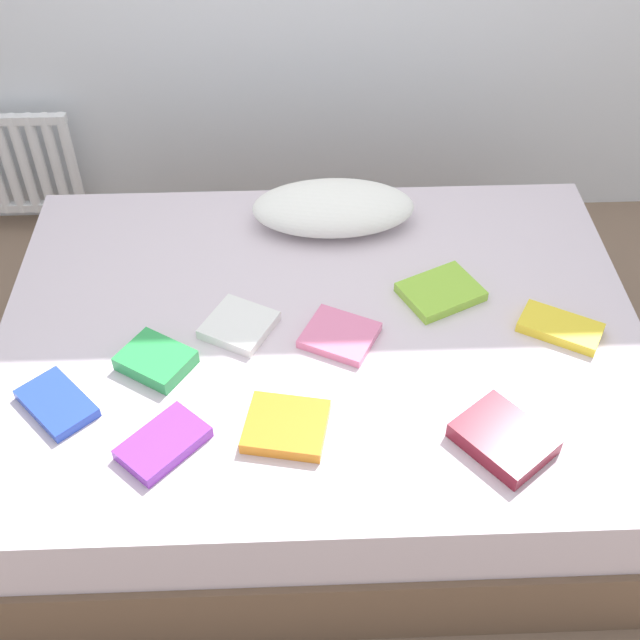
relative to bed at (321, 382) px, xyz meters
The scene contains 13 objects.
ground_plane 0.25m from the bed, ahead, with size 8.00×8.00×0.00m, color #7F6651.
bed is the anchor object (origin of this frame).
radiator 1.73m from the bed, 135.97° to the left, with size 0.51×0.04×0.47m.
pillow 0.61m from the bed, 82.97° to the left, with size 0.56×0.29×0.14m, color white.
textbook_white 0.37m from the bed, behind, with size 0.19×0.19×0.03m, color white.
textbook_purple 0.67m from the bed, 134.31° to the right, with size 0.22×0.14×0.04m, color purple.
textbook_yellow 0.77m from the bed, ahead, with size 0.24×0.13×0.03m, color yellow.
textbook_lime 0.49m from the bed, 18.18° to the left, with size 0.23×0.18×0.03m, color #8CC638.
textbook_green 0.57m from the bed, 163.26° to the right, with size 0.19×0.15×0.05m, color green.
textbook_maroon 0.71m from the bed, 45.11° to the right, with size 0.24×0.19×0.05m, color maroon.
textbook_orange 0.49m from the bed, 105.21° to the right, with size 0.21×0.19×0.04m, color orange.
textbook_pink 0.28m from the bed, 44.03° to the right, with size 0.20×0.18×0.03m, color pink.
textbook_blue 0.84m from the bed, 158.53° to the right, with size 0.22×0.14×0.03m, color #2847B7.
Camera 1 is at (-0.07, -1.74, 2.20)m, focal length 44.94 mm.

